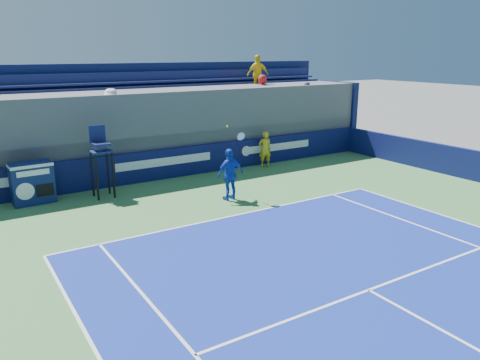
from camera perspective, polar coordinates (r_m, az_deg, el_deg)
ball_person at (r=20.36m, az=3.06°, el=3.77°), size 0.66×0.52×1.57m
back_hoarding at (r=18.70m, az=-9.21°, el=1.93°), size 20.40×0.21×1.20m
match_clock at (r=16.87m, az=-24.01°, el=-0.20°), size 1.35×0.79×1.40m
umpire_chair at (r=16.61m, az=-16.62°, el=3.07°), size 0.71×0.71×2.48m
tennis_player at (r=15.73m, az=-1.20°, el=0.69°), size 1.05×0.48×2.57m
stadium_seating at (r=20.34m, az=-11.63°, el=6.46°), size 21.00×4.05×4.75m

